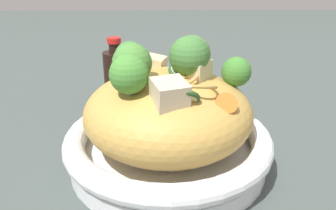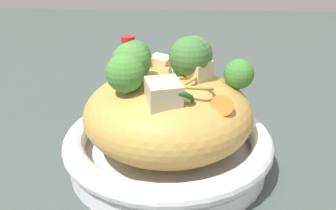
{
  "view_description": "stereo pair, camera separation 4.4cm",
  "coord_description": "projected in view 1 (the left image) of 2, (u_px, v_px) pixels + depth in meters",
  "views": [
    {
      "loc": [
        -0.01,
        -0.4,
        0.26
      ],
      "look_at": [
        0.0,
        0.0,
        0.09
      ],
      "focal_mm": 36.46,
      "sensor_mm": 36.0,
      "label": 1
    },
    {
      "loc": [
        0.03,
        -0.4,
        0.26
      ],
      "look_at": [
        0.0,
        0.0,
        0.09
      ],
      "focal_mm": 36.46,
      "sensor_mm": 36.0,
      "label": 2
    }
  ],
  "objects": [
    {
      "name": "chicken_chunks",
      "position": [
        175.0,
        79.0,
        0.41
      ],
      "size": [
        0.09,
        0.17,
        0.04
      ],
      "color": "beige",
      "rests_on": "serving_bowl"
    },
    {
      "name": "serving_bowl",
      "position": [
        168.0,
        145.0,
        0.46
      ],
      "size": [
        0.27,
        0.27,
        0.05
      ],
      "color": "white",
      "rests_on": "ground_plane"
    },
    {
      "name": "soy_sauce_bottle",
      "position": [
        116.0,
        75.0,
        0.65
      ],
      "size": [
        0.05,
        0.05,
        0.12
      ],
      "color": "black",
      "rests_on": "ground_plane"
    },
    {
      "name": "noodle_heap",
      "position": [
        168.0,
        112.0,
        0.44
      ],
      "size": [
        0.22,
        0.22,
        0.11
      ],
      "color": "#C09646",
      "rests_on": "serving_bowl"
    },
    {
      "name": "zucchini_slices",
      "position": [
        153.0,
        77.0,
        0.42
      ],
      "size": [
        0.11,
        0.12,
        0.03
      ],
      "color": "beige",
      "rests_on": "serving_bowl"
    },
    {
      "name": "carrot_coins",
      "position": [
        163.0,
        83.0,
        0.41
      ],
      "size": [
        0.14,
        0.11,
        0.04
      ],
      "color": "orange",
      "rests_on": "serving_bowl"
    },
    {
      "name": "ground_plane",
      "position": [
        168.0,
        162.0,
        0.47
      ],
      "size": [
        3.0,
        3.0,
        0.0
      ],
      "primitive_type": "plane",
      "color": "#404A47"
    },
    {
      "name": "broccoli_florets",
      "position": [
        166.0,
        62.0,
        0.42
      ],
      "size": [
        0.19,
        0.15,
        0.08
      ],
      "color": "#95B974",
      "rests_on": "serving_bowl"
    }
  ]
}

